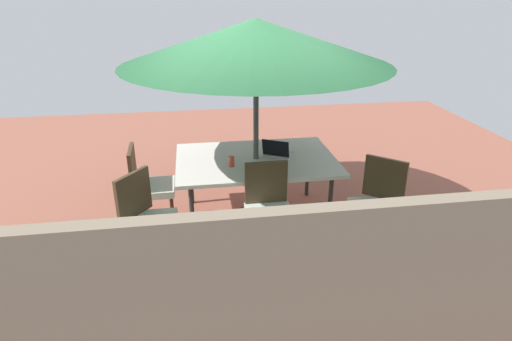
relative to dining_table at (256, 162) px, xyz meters
name	(u,v)px	position (x,y,z in m)	size (l,w,h in m)	color
ground_plane	(256,217)	(0.00, 0.00, -0.73)	(10.00, 10.00, 0.02)	#935442
hedge_row	(300,298)	(0.00, 2.14, -0.20)	(6.30, 0.92, 1.04)	#2D6633
dining_table	(256,162)	(0.00, 0.00, 0.00)	(1.83, 1.26, 0.77)	silver
patio_umbrella	(256,42)	(0.00, 0.00, 1.34)	(2.86, 2.86, 2.30)	#4C4C4C
chair_northeast	(147,217)	(1.19, 0.81, -0.17)	(0.58, 0.58, 0.98)	silver
chair_north	(269,207)	(-0.01, 0.79, -0.17)	(0.46, 0.46, 0.98)	silver
chair_east	(148,183)	(1.24, 0.04, -0.17)	(0.47, 0.46, 0.98)	silver
chair_northwest	(378,202)	(-1.15, 0.85, -0.17)	(0.59, 0.59, 0.98)	silver
laptop	(277,152)	(-0.26, -0.05, 0.10)	(0.40, 0.37, 0.21)	#B7B7BC
cup	(231,161)	(0.30, 0.19, 0.10)	(0.07, 0.07, 0.11)	#CC4C33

